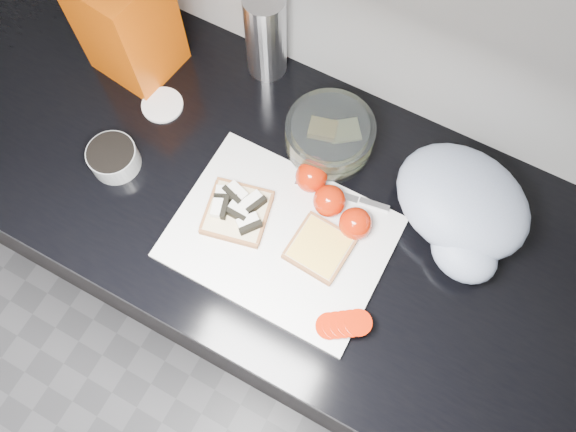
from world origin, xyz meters
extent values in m
cube|color=black|center=(0.00, 1.20, 0.43)|extent=(3.50, 0.60, 0.86)
cube|color=black|center=(0.00, 1.20, 0.88)|extent=(3.50, 0.64, 0.04)
cube|color=silver|center=(0.10, 1.12, 0.91)|extent=(0.40, 0.30, 0.01)
cube|color=beige|center=(0.01, 1.12, 0.92)|extent=(0.14, 0.14, 0.02)
cube|color=white|center=(-0.03, 1.14, 0.94)|extent=(0.05, 0.04, 0.02)
cube|color=black|center=(-0.03, 1.14, 0.94)|extent=(0.04, 0.03, 0.02)
cube|color=white|center=(-0.01, 1.15, 0.94)|extent=(0.05, 0.03, 0.02)
cube|color=black|center=(-0.01, 1.15, 0.94)|extent=(0.05, 0.02, 0.02)
cube|color=white|center=(0.02, 1.15, 0.94)|extent=(0.04, 0.05, 0.02)
cube|color=black|center=(0.02, 1.15, 0.94)|extent=(0.03, 0.04, 0.02)
cube|color=white|center=(-0.03, 1.11, 0.94)|extent=(0.03, 0.05, 0.02)
cube|color=black|center=(-0.03, 1.11, 0.94)|extent=(0.02, 0.05, 0.02)
cube|color=white|center=(0.01, 1.12, 0.94)|extent=(0.04, 0.02, 0.02)
cube|color=black|center=(0.01, 1.12, 0.94)|extent=(0.04, 0.01, 0.02)
cube|color=white|center=(0.04, 1.11, 0.94)|extent=(0.04, 0.05, 0.02)
cube|color=black|center=(0.04, 1.11, 0.94)|extent=(0.03, 0.04, 0.02)
cube|color=beige|center=(0.18, 1.13, 0.92)|extent=(0.11, 0.11, 0.01)
cube|color=#FFC74B|center=(0.18, 1.13, 0.93)|extent=(0.10, 0.10, 0.00)
cylinder|color=#B71C04|center=(0.26, 1.01, 0.91)|extent=(0.05, 0.05, 0.01)
cylinder|color=#B71C04|center=(0.27, 1.02, 0.92)|extent=(0.05, 0.05, 0.01)
cylinder|color=#B71C04|center=(0.28, 1.03, 0.92)|extent=(0.06, 0.06, 0.01)
cylinder|color=#B71C04|center=(0.29, 1.03, 0.93)|extent=(0.06, 0.06, 0.01)
cylinder|color=#B71C04|center=(0.30, 1.04, 0.93)|extent=(0.07, 0.07, 0.01)
cube|color=silver|center=(0.13, 1.25, 0.91)|extent=(0.13, 0.03, 0.00)
cube|color=silver|center=(0.23, 1.26, 0.92)|extent=(0.06, 0.02, 0.01)
cylinder|color=gray|center=(-0.27, 1.11, 0.92)|extent=(0.10, 0.10, 0.05)
cylinder|color=black|center=(-0.27, 1.11, 0.94)|extent=(0.09, 0.09, 0.01)
cylinder|color=white|center=(-0.26, 1.26, 0.90)|extent=(0.11, 0.11, 0.01)
cylinder|color=silver|center=(0.09, 1.35, 0.94)|extent=(0.18, 0.18, 0.07)
cube|color=#FFC74B|center=(0.08, 1.34, 0.93)|extent=(0.06, 0.05, 0.04)
cube|color=#F7F293|center=(0.11, 1.36, 0.92)|extent=(0.08, 0.07, 0.01)
cube|color=#CE3D03|center=(-0.36, 1.34, 1.02)|extent=(0.18, 0.17, 0.25)
cylinder|color=silver|center=(-0.12, 1.46, 1.00)|extent=(0.08, 0.08, 0.20)
ellipsoid|color=#A6B1CD|center=(0.37, 1.33, 0.96)|extent=(0.31, 0.27, 0.12)
ellipsoid|color=#A6B1CD|center=(0.42, 1.24, 0.94)|extent=(0.15, 0.13, 0.08)
sphere|color=#B71C04|center=(0.15, 1.22, 0.93)|extent=(0.06, 0.06, 0.06)
sphere|color=#B71C04|center=(0.22, 1.20, 0.93)|extent=(0.06, 0.06, 0.06)
sphere|color=#B71C04|center=(0.10, 1.25, 0.93)|extent=(0.06, 0.06, 0.06)
camera|label=1|loc=(0.28, 0.81, 1.91)|focal=35.00mm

